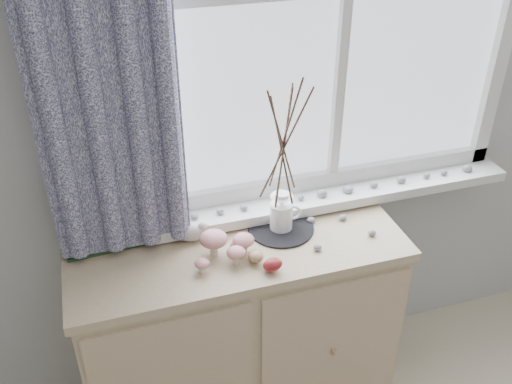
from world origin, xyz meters
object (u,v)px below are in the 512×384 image
(toadstool_cluster, at_px, (224,244))
(twig_pitcher, at_px, (283,142))
(sideboard, at_px, (240,333))
(botanical_book, at_px, (109,219))

(toadstool_cluster, distance_m, twig_pitcher, 0.40)
(sideboard, bearing_deg, botanical_book, 163.76)
(sideboard, distance_m, twig_pitcher, 0.81)
(sideboard, height_order, twig_pitcher, twig_pitcher)
(toadstool_cluster, relative_size, twig_pitcher, 0.36)
(botanical_book, xyz_separation_m, toadstool_cluster, (0.36, -0.15, -0.08))
(twig_pitcher, bearing_deg, botanical_book, -165.81)
(sideboard, distance_m, botanical_book, 0.71)
(sideboard, distance_m, toadstool_cluster, 0.48)
(sideboard, xyz_separation_m, twig_pitcher, (0.18, 0.06, 0.79))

